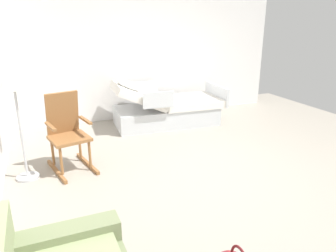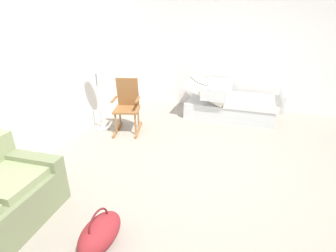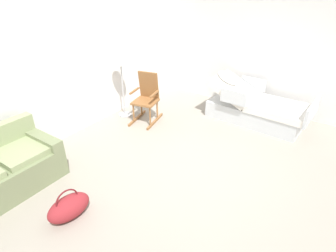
{
  "view_description": "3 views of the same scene",
  "coord_description": "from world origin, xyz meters",
  "px_view_note": "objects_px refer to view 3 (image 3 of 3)",
  "views": [
    {
      "loc": [
        -3.21,
        2.15,
        1.96
      ],
      "look_at": [
        0.02,
        0.82,
        0.79
      ],
      "focal_mm": 34.1,
      "sensor_mm": 36.0,
      "label": 1
    },
    {
      "loc": [
        -3.35,
        -0.19,
        2.13
      ],
      "look_at": [
        -0.08,
        0.72,
        0.66
      ],
      "focal_mm": 27.0,
      "sensor_mm": 36.0,
      "label": 2
    },
    {
      "loc": [
        -3.06,
        -1.49,
        2.69
      ],
      "look_at": [
        0.1,
        0.68,
        0.61
      ],
      "focal_mm": 28.66,
      "sensor_mm": 36.0,
      "label": 3
    }
  ],
  "objects_px": {
    "hospital_bed": "(255,108)",
    "floor_lamp": "(121,62)",
    "rocking_chair": "(147,98)",
    "duffel_bag": "(69,207)"
  },
  "relations": [
    {
      "from": "floor_lamp",
      "to": "duffel_bag",
      "type": "bearing_deg",
      "value": -151.06
    },
    {
      "from": "rocking_chair",
      "to": "duffel_bag",
      "type": "distance_m",
      "value": 2.91
    },
    {
      "from": "duffel_bag",
      "to": "hospital_bed",
      "type": "bearing_deg",
      "value": -14.77
    },
    {
      "from": "rocking_chair",
      "to": "duffel_bag",
      "type": "bearing_deg",
      "value": -161.9
    },
    {
      "from": "hospital_bed",
      "to": "duffel_bag",
      "type": "relative_size",
      "value": 3.61
    },
    {
      "from": "hospital_bed",
      "to": "floor_lamp",
      "type": "relative_size",
      "value": 1.45
    },
    {
      "from": "hospital_bed",
      "to": "floor_lamp",
      "type": "bearing_deg",
      "value": 118.97
    },
    {
      "from": "hospital_bed",
      "to": "rocking_chair",
      "type": "relative_size",
      "value": 2.05
    },
    {
      "from": "hospital_bed",
      "to": "duffel_bag",
      "type": "height_order",
      "value": "hospital_bed"
    },
    {
      "from": "hospital_bed",
      "to": "duffel_bag",
      "type": "xyz_separation_m",
      "value": [
        -4.01,
        1.06,
        -0.15
      ]
    }
  ]
}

